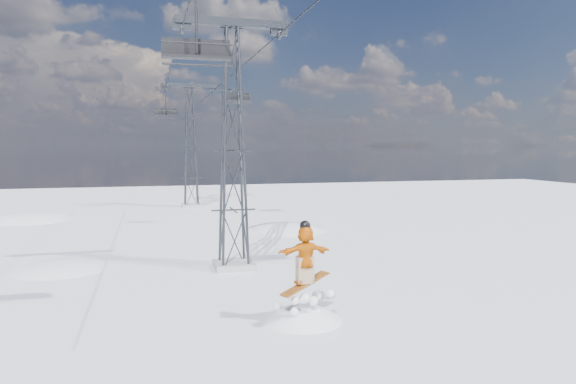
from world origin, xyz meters
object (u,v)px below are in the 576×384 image
(lift_tower_near, at_px, (233,151))
(lift_chair_near, at_px, (197,50))
(snowboarder_jump, at_px, (302,367))
(lift_tower_far, at_px, (191,149))

(lift_tower_near, distance_m, lift_chair_near, 7.89)
(lift_tower_near, bearing_deg, snowboarder_jump, -82.44)
(snowboarder_jump, distance_m, lift_chair_near, 10.84)
(lift_tower_far, bearing_deg, lift_tower_near, -90.00)
(lift_tower_far, distance_m, snowboarder_jump, 33.54)
(snowboarder_jump, bearing_deg, lift_tower_near, 97.56)
(lift_tower_far, bearing_deg, lift_chair_near, -93.95)
(snowboarder_jump, bearing_deg, lift_chair_near, 164.15)
(lift_tower_near, relative_size, snowboarder_jump, 1.57)
(lift_tower_near, height_order, lift_chair_near, lift_tower_near)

